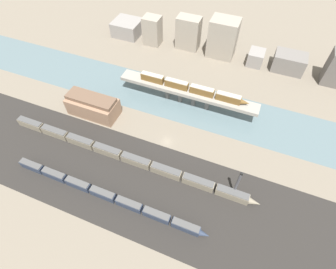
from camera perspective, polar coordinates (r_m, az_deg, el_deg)
name	(u,v)px	position (r m, az deg, el deg)	size (l,w,h in m)	color
ground_plane	(167,142)	(119.14, -0.27, -1.57)	(400.00, 400.00, 0.00)	#756B5B
railbed_yard	(144,186)	(107.63, -5.16, -11.07)	(280.00, 42.00, 0.01)	#282623
river_water	(186,103)	(136.06, 4.04, 6.90)	(320.00, 28.30, 0.01)	slate
bridge	(187,92)	(131.10, 4.21, 9.15)	(70.35, 7.16, 8.68)	gray
train_on_bridge	(192,88)	(128.45, 5.16, 10.03)	(54.62, 2.74, 3.98)	brown
train_yard_near	(106,195)	(106.09, -13.44, -12.68)	(81.74, 2.71, 3.88)	#2D384C
train_yard_mid	(125,157)	(113.49, -9.42, -4.78)	(113.55, 3.09, 4.09)	gray
warehouse_building	(93,106)	(132.28, -16.02, 6.08)	(24.32, 11.37, 10.60)	#937056
signal_tower	(237,184)	(102.14, 14.80, -10.37)	(1.00, 0.99, 15.78)	#4C4C51
city_block_far_left	(127,28)	(187.48, -8.84, 21.98)	(17.23, 15.83, 9.29)	gray
city_block_left	(152,31)	(174.74, -3.42, 21.65)	(10.37, 8.78, 17.28)	gray
city_block_center	(188,33)	(170.49, 4.44, 21.19)	(14.03, 8.75, 19.40)	gray
city_block_right	(223,38)	(165.58, 11.84, 19.88)	(15.97, 12.19, 22.28)	gray
city_block_far_right	(256,58)	(166.73, 18.56, 15.58)	(8.61, 10.54, 8.14)	gray
city_block_tall	(289,62)	(168.11, 24.85, 14.08)	(17.27, 11.76, 10.00)	slate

